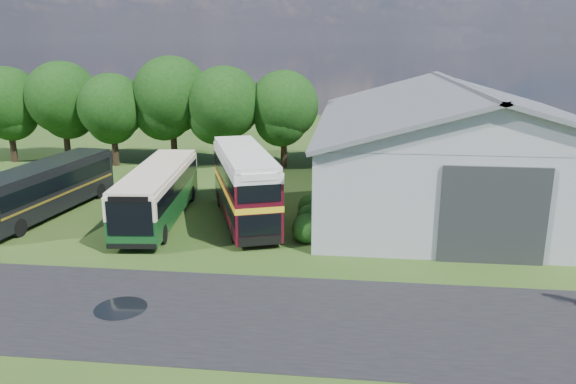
# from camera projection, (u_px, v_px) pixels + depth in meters

# --- Properties ---
(ground) EXTENTS (120.00, 120.00, 0.00)m
(ground) POSITION_uv_depth(u_px,v_px,m) (177.00, 281.00, 26.28)
(ground) COLOR #1E3E13
(ground) RESTS_ON ground
(asphalt_road) EXTENTS (60.00, 8.00, 0.02)m
(asphalt_road) POSITION_uv_depth(u_px,v_px,m) (226.00, 314.00, 23.07)
(asphalt_road) COLOR black
(asphalt_road) RESTS_ON ground
(puddle) EXTENTS (2.20, 2.20, 0.01)m
(puddle) POSITION_uv_depth(u_px,v_px,m) (121.00, 309.00, 23.57)
(puddle) COLOR black
(puddle) RESTS_ON ground
(storage_shed) EXTENTS (18.80, 24.80, 8.15)m
(storage_shed) POSITION_uv_depth(u_px,v_px,m) (455.00, 140.00, 38.82)
(storage_shed) COLOR gray
(storage_shed) RESTS_ON ground
(tree_far_left) EXTENTS (6.12, 6.12, 8.64)m
(tree_far_left) POSITION_uv_depth(u_px,v_px,m) (7.00, 101.00, 50.38)
(tree_far_left) COLOR black
(tree_far_left) RESTS_ON ground
(tree_left_a) EXTENTS (6.46, 6.46, 9.12)m
(tree_left_a) POSITION_uv_depth(u_px,v_px,m) (62.00, 98.00, 50.22)
(tree_left_a) COLOR black
(tree_left_a) RESTS_ON ground
(tree_left_b) EXTENTS (5.78, 5.78, 8.16)m
(tree_left_b) POSITION_uv_depth(u_px,v_px,m) (112.00, 107.00, 48.86)
(tree_left_b) COLOR black
(tree_left_b) RESTS_ON ground
(tree_mid) EXTENTS (6.80, 6.80, 9.60)m
(tree_mid) POSITION_uv_depth(u_px,v_px,m) (171.00, 95.00, 49.31)
(tree_mid) COLOR black
(tree_mid) RESTS_ON ground
(tree_right_a) EXTENTS (6.26, 6.26, 8.83)m
(tree_right_a) POSITION_uv_depth(u_px,v_px,m) (225.00, 103.00, 47.92)
(tree_right_a) COLOR black
(tree_right_a) RESTS_ON ground
(tree_right_b) EXTENTS (5.98, 5.98, 8.45)m
(tree_right_b) POSITION_uv_depth(u_px,v_px,m) (284.00, 105.00, 48.19)
(tree_right_b) COLOR black
(tree_right_b) RESTS_ON ground
(shrub_front) EXTENTS (1.70, 1.70, 1.70)m
(shrub_front) POSITION_uv_depth(u_px,v_px,m) (307.00, 241.00, 31.40)
(shrub_front) COLOR #194714
(shrub_front) RESTS_ON ground
(shrub_mid) EXTENTS (1.60, 1.60, 1.60)m
(shrub_mid) POSITION_uv_depth(u_px,v_px,m) (310.00, 230.00, 33.32)
(shrub_mid) COLOR #194714
(shrub_mid) RESTS_ON ground
(shrub_back) EXTENTS (1.80, 1.80, 1.80)m
(shrub_back) POSITION_uv_depth(u_px,v_px,m) (312.00, 219.00, 35.23)
(shrub_back) COLOR #194714
(shrub_back) RESTS_ON ground
(bus_green_single) EXTENTS (3.94, 12.26, 3.32)m
(bus_green_single) POSITION_uv_depth(u_px,v_px,m) (158.00, 192.00, 34.74)
(bus_green_single) COLOR black
(bus_green_single) RESTS_ON ground
(bus_maroon_double) EXTENTS (6.04, 10.77, 4.51)m
(bus_maroon_double) POSITION_uv_depth(u_px,v_px,m) (245.00, 186.00, 34.30)
(bus_maroon_double) COLOR black
(bus_maroon_double) RESTS_ON ground
(bus_dark_single) EXTENTS (4.18, 12.05, 3.25)m
(bus_dark_single) POSITION_uv_depth(u_px,v_px,m) (45.00, 188.00, 35.89)
(bus_dark_single) COLOR black
(bus_dark_single) RESTS_ON ground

